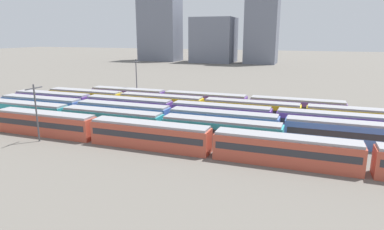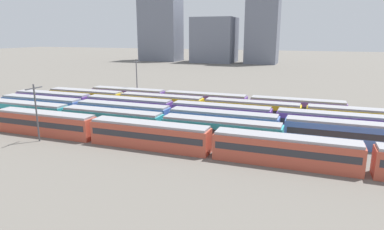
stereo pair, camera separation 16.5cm
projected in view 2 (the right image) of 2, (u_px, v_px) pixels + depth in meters
name	position (u px, v px, depth m)	size (l,w,h in m)	color
ground_plane	(87.00, 116.00, 67.32)	(600.00, 600.00, 0.00)	#666059
train_track_0	(212.00, 142.00, 44.85)	(74.70, 3.06, 3.75)	#BC4C38
train_track_1	(112.00, 120.00, 56.02)	(55.80, 3.06, 3.75)	teal
train_track_2	(170.00, 118.00, 57.96)	(74.70, 3.06, 3.75)	#4C70BC
train_track_3	(172.00, 111.00, 63.30)	(74.70, 3.06, 3.75)	#6B429E
train_track_4	(204.00, 107.00, 66.50)	(74.70, 3.06, 3.75)	yellow
train_track_5	(205.00, 102.00, 71.75)	(55.80, 3.06, 3.75)	#6B429E
catenary_pole_0	(36.00, 110.00, 50.19)	(0.24, 3.20, 8.81)	#4C4C51
catenary_pole_1	(137.00, 79.00, 79.57)	(0.24, 3.20, 10.30)	#4C4C51
distant_building_0	(161.00, 28.00, 203.91)	(23.84, 15.97, 38.94)	slate
distant_building_1	(215.00, 40.00, 193.99)	(23.75, 21.46, 25.38)	slate
distant_building_2	(263.00, 16.00, 181.81)	(17.28, 15.30, 50.85)	slate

